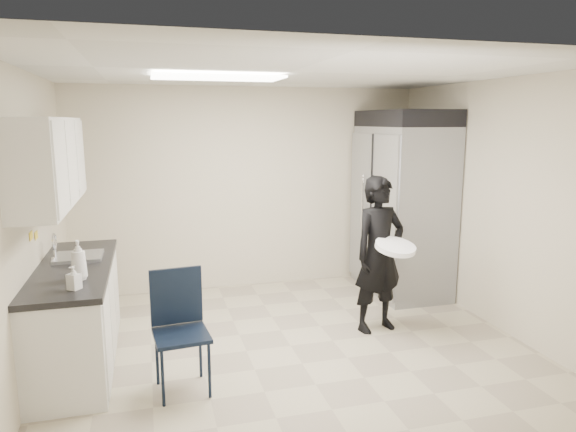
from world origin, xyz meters
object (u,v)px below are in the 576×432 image
object	(u,v)px
commercial_fridge	(402,210)
folding_chair	(181,335)
man_tuxedo	(379,254)
lower_counter	(77,317)

from	to	relation	value
commercial_fridge	folding_chair	world-z (taller)	commercial_fridge
folding_chair	man_tuxedo	distance (m)	2.23
folding_chair	lower_counter	bearing A→B (deg)	132.83
commercial_fridge	man_tuxedo	world-z (taller)	commercial_fridge
lower_counter	man_tuxedo	world-z (taller)	man_tuxedo
man_tuxedo	folding_chair	bearing A→B (deg)	-172.85
folding_chair	man_tuxedo	bearing A→B (deg)	14.51
commercial_fridge	folding_chair	distance (m)	3.49
folding_chair	man_tuxedo	xyz separation A→B (m)	(2.07, 0.75, 0.33)
commercial_fridge	folding_chair	xyz separation A→B (m)	(-2.90, -1.86, -0.57)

